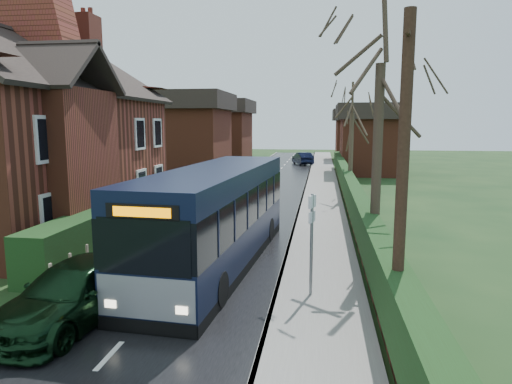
% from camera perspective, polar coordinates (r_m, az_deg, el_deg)
% --- Properties ---
extents(ground, '(140.00, 140.00, 0.00)m').
position_cam_1_polar(ground, '(15.56, -8.04, -9.21)').
color(ground, '#2B451D').
rests_on(ground, ground).
extents(road, '(6.00, 100.00, 0.02)m').
position_cam_1_polar(road, '(25.02, -1.63, -2.31)').
color(road, black).
rests_on(road, ground).
extents(pavement, '(2.50, 100.00, 0.14)m').
position_cam_1_polar(pavement, '(24.65, 8.15, -2.41)').
color(pavement, slate).
rests_on(pavement, ground).
extents(kerb_right, '(0.12, 100.00, 0.14)m').
position_cam_1_polar(kerb_right, '(24.68, 5.36, -2.35)').
color(kerb_right, gray).
rests_on(kerb_right, ground).
extents(kerb_left, '(0.12, 100.00, 0.10)m').
position_cam_1_polar(kerb_left, '(25.71, -8.35, -2.01)').
color(kerb_left, gray).
rests_on(kerb_left, ground).
extents(front_hedge, '(1.20, 16.00, 1.60)m').
position_cam_1_polar(front_hedge, '(21.22, -14.44, -2.38)').
color(front_hedge, black).
rests_on(front_hedge, ground).
extents(picket_fence, '(0.10, 16.00, 0.90)m').
position_cam_1_polar(picket_fence, '(21.02, -12.52, -3.39)').
color(picket_fence, gray).
rests_on(picket_fence, ground).
extents(right_wall_hedge, '(0.60, 50.00, 1.80)m').
position_cam_1_polar(right_wall_hedge, '(24.54, 11.82, -0.31)').
color(right_wall_hedge, brown).
rests_on(right_wall_hedge, ground).
extents(brick_house, '(9.30, 14.60, 10.30)m').
position_cam_1_polar(brick_house, '(22.99, -26.28, 6.81)').
color(brick_house, brown).
rests_on(brick_house, ground).
extents(bus, '(3.24, 10.95, 3.28)m').
position_cam_1_polar(bus, '(15.26, -4.94, -3.20)').
color(bus, black).
rests_on(bus, ground).
extents(car_silver, '(1.77, 4.36, 1.48)m').
position_cam_1_polar(car_silver, '(19.60, -8.95, -3.28)').
color(car_silver, '#AEAFB3').
rests_on(car_silver, ground).
extents(car_green, '(2.62, 5.05, 1.40)m').
position_cam_1_polar(car_green, '(12.06, -21.70, -11.59)').
color(car_green, black).
rests_on(car_green, ground).
extents(car_distant, '(2.79, 4.57, 1.42)m').
position_cam_1_polar(car_distant, '(53.27, 5.84, 4.20)').
color(car_distant, black).
rests_on(car_distant, ground).
extents(bus_stop_sign, '(0.20, 0.43, 2.91)m').
position_cam_1_polar(bus_stop_sign, '(12.23, 6.98, -4.81)').
color(bus_stop_sign, slate).
rests_on(bus_stop_sign, ground).
extents(telegraph_pole, '(0.30, 0.87, 6.86)m').
position_cam_1_polar(telegraph_pole, '(9.43, 17.77, 0.49)').
color(telegraph_pole, black).
rests_on(telegraph_pole, ground).
extents(tree_right_near, '(4.37, 4.37, 9.44)m').
position_cam_1_polar(tree_right_near, '(15.47, 15.41, 16.90)').
color(tree_right_near, '#34281E').
rests_on(tree_right_near, ground).
extents(tree_right_far, '(3.96, 3.96, 7.65)m').
position_cam_1_polar(tree_right_far, '(29.15, 11.94, 10.33)').
color(tree_right_far, '#3D3024').
rests_on(tree_right_far, ground).
extents(tree_house_side, '(4.57, 4.57, 10.39)m').
position_cam_1_polar(tree_house_side, '(28.90, -25.01, 13.81)').
color(tree_house_side, '#382C21').
rests_on(tree_house_side, ground).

